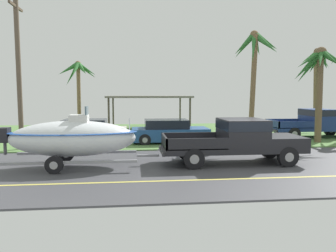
{
  "coord_description": "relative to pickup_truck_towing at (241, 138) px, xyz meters",
  "views": [
    {
      "loc": [
        -4.67,
        -12.23,
        2.86
      ],
      "look_at": [
        -3.14,
        2.12,
        1.43
      ],
      "focal_mm": 34.78,
      "sensor_mm": 36.0,
      "label": 1
    }
  ],
  "objects": [
    {
      "name": "parked_sedan_far",
      "position": [
        -2.36,
        5.72,
        -0.35
      ],
      "size": [
        4.41,
        1.93,
        1.38
      ],
      "color": "#234C89",
      "rests_on": "ground"
    },
    {
      "name": "parked_pickup_background",
      "position": [
        7.44,
        6.99,
        0.02
      ],
      "size": [
        5.65,
        2.14,
        1.88
      ],
      "color": "navy",
      "rests_on": "ground"
    },
    {
      "name": "utility_pole",
      "position": [
        -10.1,
        4.24,
        2.99
      ],
      "size": [
        0.24,
        1.8,
        7.73
      ],
      "color": "brown",
      "rests_on": "ground"
    },
    {
      "name": "palm_tree_near_left",
      "position": [
        11.42,
        13.97,
        4.1
      ],
      "size": [
        2.75,
        3.14,
        6.8
      ],
      "color": "brown",
      "rests_on": "ground"
    },
    {
      "name": "boat_on_trailer",
      "position": [
        -6.78,
        -0.0,
        0.11
      ],
      "size": [
        6.1,
        2.37,
        2.38
      ],
      "color": "gray",
      "rests_on": "ground"
    },
    {
      "name": "palm_tree_near_right",
      "position": [
        2.49,
        5.16,
        3.98
      ],
      "size": [
        2.67,
        3.19,
        6.41
      ],
      "color": "brown",
      "rests_on": "ground"
    },
    {
      "name": "palm_tree_mid",
      "position": [
        6.3,
        4.92,
        3.25
      ],
      "size": [
        3.21,
        3.1,
        5.53
      ],
      "color": "brown",
      "rests_on": "ground"
    },
    {
      "name": "parked_sedan_near",
      "position": [
        -7.07,
        6.35,
        -0.35
      ],
      "size": [
        4.35,
        1.9,
        1.38
      ],
      "color": "beige",
      "rests_on": "ground"
    },
    {
      "name": "ground",
      "position": [
        0.26,
        7.71,
        -1.04
      ],
      "size": [
        36.0,
        22.0,
        0.11
      ],
      "color": "#424247"
    },
    {
      "name": "pickup_truck_towing",
      "position": [
        0.0,
        0.0,
        0.0
      ],
      "size": [
        5.93,
        2.06,
        1.83
      ],
      "color": "black",
      "rests_on": "ground"
    },
    {
      "name": "palm_tree_far_right",
      "position": [
        -8.62,
        12.99,
        3.25
      ],
      "size": [
        2.99,
        3.19,
        5.39
      ],
      "color": "brown",
      "rests_on": "ground"
    },
    {
      "name": "carport_awning",
      "position": [
        -3.23,
        13.13,
        1.55
      ],
      "size": [
        6.38,
        5.61,
        2.7
      ],
      "color": "#4C4238",
      "rests_on": "ground"
    }
  ]
}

